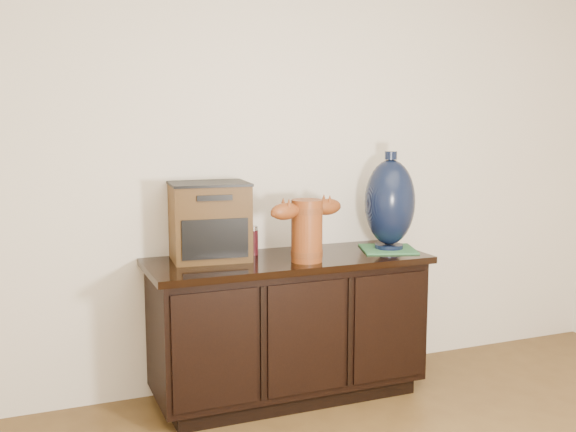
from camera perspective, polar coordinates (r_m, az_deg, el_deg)
name	(u,v)px	position (r m, az deg, el deg)	size (l,w,h in m)	color
sideboard	(288,326)	(3.59, -0.02, -9.30)	(1.46, 0.56, 0.75)	black
terracotta_vessel	(307,227)	(3.37, 1.60, -0.92)	(0.44, 0.20, 0.31)	brown
tv_radio	(209,221)	(3.45, -6.67, -0.43)	(0.42, 0.35, 0.40)	#432A10
green_mat	(388,249)	(3.74, 8.46, -2.78)	(0.28, 0.28, 0.01)	#327141
lamp_base	(390,203)	(3.70, 8.62, 1.13)	(0.35, 0.35, 0.53)	black
spray_can	(253,241)	(3.56, -2.96, -2.10)	(0.05, 0.05, 0.15)	#570E18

